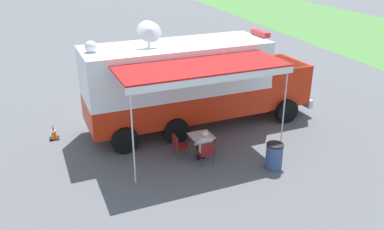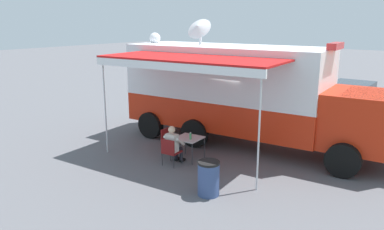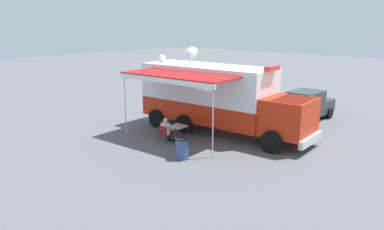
{
  "view_description": "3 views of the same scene",
  "coord_description": "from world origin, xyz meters",
  "views": [
    {
      "loc": [
        14.39,
        -4.16,
        6.94
      ],
      "look_at": [
        1.68,
        0.06,
        1.24
      ],
      "focal_mm": 37.29,
      "sensor_mm": 36.0,
      "label": 1
    },
    {
      "loc": [
        11.54,
        7.23,
        4.39
      ],
      "look_at": [
        1.41,
        -0.46,
        1.18
      ],
      "focal_mm": 35.38,
      "sensor_mm": 36.0,
      "label": 2
    },
    {
      "loc": [
        15.05,
        12.79,
        5.69
      ],
      "look_at": [
        1.77,
        0.55,
        1.24
      ],
      "focal_mm": 35.27,
      "sensor_mm": 36.0,
      "label": 3
    }
  ],
  "objects": [
    {
      "name": "folding_chair_at_table",
      "position": [
        3.21,
        0.06,
        0.51
      ],
      "size": [
        0.52,
        0.52,
        0.87
      ],
      "color": "maroon",
      "rests_on": "ground"
    },
    {
      "name": "folding_table",
      "position": [
        2.41,
        0.17,
        0.67
      ],
      "size": [
        0.86,
        0.86,
        0.73
      ],
      "color": "silver",
      "rests_on": "ground"
    },
    {
      "name": "traffic_cone",
      "position": [
        -0.52,
        -4.86,
        0.28
      ],
      "size": [
        0.36,
        0.36,
        0.58
      ],
      "color": "black",
      "rests_on": "ground"
    },
    {
      "name": "seated_responder",
      "position": [
        3.02,
        0.05,
        0.65
      ],
      "size": [
        0.68,
        0.58,
        1.25
      ],
      "color": "silver",
      "rests_on": "ground"
    },
    {
      "name": "trash_bin",
      "position": [
        4.14,
        2.14,
        0.46
      ],
      "size": [
        0.57,
        0.57,
        0.91
      ],
      "color": "#384C7F",
      "rests_on": "ground"
    },
    {
      "name": "folding_chair_beside_table",
      "position": [
        2.42,
        -0.68,
        0.51
      ],
      "size": [
        0.52,
        0.52,
        0.87
      ],
      "color": "maroon",
      "rests_on": "ground"
    },
    {
      "name": "lot_stripe",
      "position": [
        -2.91,
        0.44,
        0.0
      ],
      "size": [
        0.51,
        4.79,
        0.01
      ],
      "primitive_type": "cube",
      "rotation": [
        0.0,
        0.0,
        0.08
      ],
      "color": "silver",
      "rests_on": "ground"
    },
    {
      "name": "command_truck",
      "position": [
        -0.03,
        0.75,
        1.94
      ],
      "size": [
        5.47,
        9.66,
        4.53
      ],
      "color": "red",
      "rests_on": "ground"
    },
    {
      "name": "water_bottle",
      "position": [
        2.51,
        0.31,
        0.83
      ],
      "size": [
        0.07,
        0.07,
        0.22
      ],
      "color": "#3F9959",
      "rests_on": "folding_table"
    },
    {
      "name": "car_behind_truck",
      "position": [
        -5.6,
        2.97,
        0.88
      ],
      "size": [
        4.21,
        2.04,
        1.76
      ],
      "color": "#2D2D33",
      "rests_on": "ground"
    },
    {
      "name": "ground_plane",
      "position": [
        0.0,
        0.0,
        0.0
      ],
      "size": [
        100.0,
        100.0,
        0.0
      ],
      "primitive_type": "plane",
      "color": "#5B5B60"
    }
  ]
}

